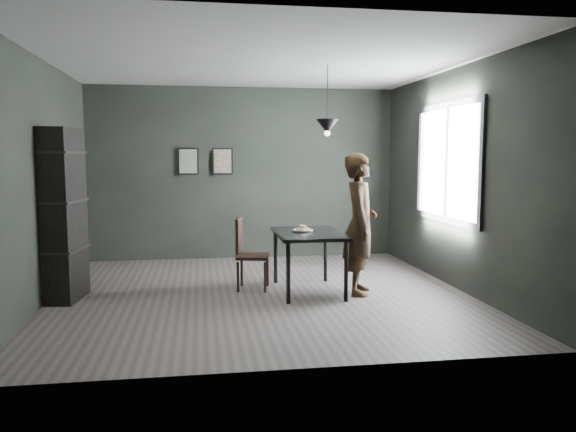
{
  "coord_description": "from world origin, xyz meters",
  "views": [
    {
      "loc": [
        -0.72,
        -6.75,
        1.69
      ],
      "look_at": [
        0.35,
        0.05,
        0.95
      ],
      "focal_mm": 35.0,
      "sensor_mm": 36.0,
      "label": 1
    }
  ],
  "objects": [
    {
      "name": "framed_print_left",
      "position": [
        -0.9,
        2.47,
        1.6
      ],
      "size": [
        0.34,
        0.04,
        0.44
      ],
      "color": "black",
      "rests_on": "ground"
    },
    {
      "name": "pendant_lamp",
      "position": [
        0.85,
        0.1,
        2.05
      ],
      "size": [
        0.28,
        0.28,
        0.86
      ],
      "color": "black",
      "rests_on": "ground"
    },
    {
      "name": "shelf_unit",
      "position": [
        -2.32,
        0.07,
        1.01
      ],
      "size": [
        0.47,
        0.72,
        2.01
      ],
      "primitive_type": "cube",
      "rotation": [
        0.0,
        0.0,
        -0.14
      ],
      "color": "black",
      "rests_on": "ground"
    },
    {
      "name": "donut_pile",
      "position": [
        0.54,
        0.07,
        0.79
      ],
      "size": [
        0.17,
        0.17,
        0.08
      ],
      "rotation": [
        0.0,
        0.0,
        0.35
      ],
      "color": "beige",
      "rests_on": "white_plate"
    },
    {
      "name": "white_plate",
      "position": [
        0.54,
        0.07,
        0.76
      ],
      "size": [
        0.23,
        0.23,
        0.01
      ],
      "primitive_type": "cylinder",
      "color": "white",
      "rests_on": "cafe_table"
    },
    {
      "name": "woman",
      "position": [
        1.2,
        -0.19,
        0.86
      ],
      "size": [
        0.58,
        0.72,
        1.72
      ],
      "primitive_type": "imported",
      "rotation": [
        0.0,
        0.0,
        1.28
      ],
      "color": "black",
      "rests_on": "ground"
    },
    {
      "name": "window_assembly",
      "position": [
        2.47,
        0.2,
        1.6
      ],
      "size": [
        0.04,
        1.96,
        1.56
      ],
      "color": "white",
      "rests_on": "ground"
    },
    {
      "name": "ceiling",
      "position": [
        0.0,
        0.0,
        2.8
      ],
      "size": [
        5.0,
        5.0,
        0.02
      ],
      "color": "silver",
      "rests_on": "ground"
    },
    {
      "name": "back_wall",
      "position": [
        0.0,
        2.5,
        1.4
      ],
      "size": [
        5.0,
        0.1,
        2.8
      ],
      "primitive_type": "cube",
      "color": "black",
      "rests_on": "ground"
    },
    {
      "name": "cafe_table",
      "position": [
        0.6,
        0.0,
        0.67
      ],
      "size": [
        0.8,
        1.2,
        0.75
      ],
      "color": "black",
      "rests_on": "ground"
    },
    {
      "name": "ground",
      "position": [
        0.0,
        0.0,
        0.0
      ],
      "size": [
        5.0,
        5.0,
        0.0
      ],
      "primitive_type": "plane",
      "color": "#3D3734",
      "rests_on": "ground"
    },
    {
      "name": "wood_chair",
      "position": [
        -0.15,
        0.25,
        0.52
      ],
      "size": [
        0.47,
        0.47,
        0.91
      ],
      "rotation": [
        0.0,
        0.0,
        -0.21
      ],
      "color": "black",
      "rests_on": "ground"
    },
    {
      "name": "framed_print_right",
      "position": [
        -0.35,
        2.47,
        1.6
      ],
      "size": [
        0.34,
        0.04,
        0.44
      ],
      "color": "black",
      "rests_on": "ground"
    }
  ]
}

